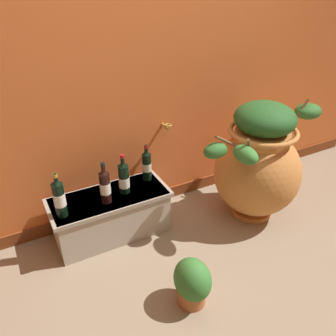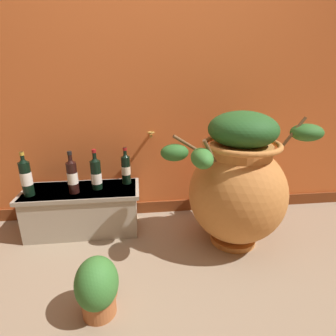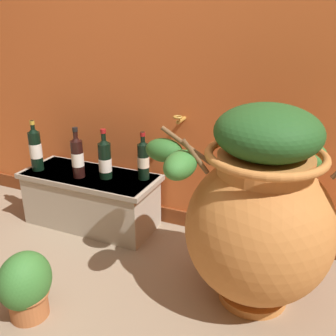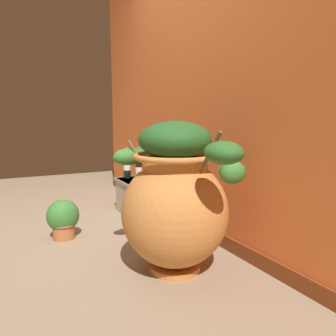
# 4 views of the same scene
# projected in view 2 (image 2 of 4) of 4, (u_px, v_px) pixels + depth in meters

# --- Properties ---
(ground_plane) EXTENTS (7.00, 7.00, 0.00)m
(ground_plane) POSITION_uv_depth(u_px,v_px,m) (160.00, 316.00, 1.37)
(ground_plane) COLOR gray
(back_wall) EXTENTS (4.40, 0.33, 2.60)m
(back_wall) POSITION_uv_depth(u_px,v_px,m) (145.00, 57.00, 2.06)
(back_wall) COLOR #D6662D
(back_wall) RESTS_ON ground_plane
(terracotta_urn) EXTENTS (1.11, 0.73, 0.95)m
(terracotta_urn) POSITION_uv_depth(u_px,v_px,m) (238.00, 183.00, 1.84)
(terracotta_urn) COLOR #CC7F3D
(terracotta_urn) RESTS_ON ground_plane
(stone_ledge) EXTENTS (0.87, 0.37, 0.35)m
(stone_ledge) POSITION_uv_depth(u_px,v_px,m) (83.00, 208.00, 2.07)
(stone_ledge) COLOR #B2A893
(stone_ledge) RESTS_ON ground_plane
(wine_bottle_left) EXTENTS (0.07, 0.07, 0.31)m
(wine_bottle_left) POSITION_uv_depth(u_px,v_px,m) (72.00, 175.00, 1.92)
(wine_bottle_left) COLOR black
(wine_bottle_left) RESTS_ON stone_ledge
(wine_bottle_middle) EXTENTS (0.07, 0.07, 0.30)m
(wine_bottle_middle) POSITION_uv_depth(u_px,v_px,m) (126.00, 168.00, 2.09)
(wine_bottle_middle) COLOR black
(wine_bottle_middle) RESTS_ON stone_ledge
(wine_bottle_right) EXTENTS (0.08, 0.08, 0.32)m
(wine_bottle_right) POSITION_uv_depth(u_px,v_px,m) (26.00, 176.00, 1.87)
(wine_bottle_right) COLOR black
(wine_bottle_right) RESTS_ON stone_ledge
(wine_bottle_back) EXTENTS (0.08, 0.08, 0.31)m
(wine_bottle_back) POSITION_uv_depth(u_px,v_px,m) (96.00, 173.00, 1.99)
(wine_bottle_back) COLOR black
(wine_bottle_back) RESTS_ON stone_ledge
(potted_shrub) EXTENTS (0.22, 0.26, 0.32)m
(potted_shrub) POSITION_uv_depth(u_px,v_px,m) (97.00, 287.00, 1.34)
(potted_shrub) COLOR #B26638
(potted_shrub) RESTS_ON ground_plane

